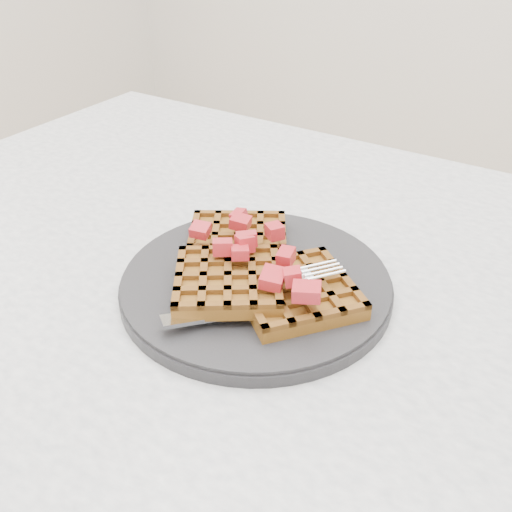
{
  "coord_description": "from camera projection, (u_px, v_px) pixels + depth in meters",
  "views": [
    {
      "loc": [
        0.2,
        -0.4,
        1.09
      ],
      "look_at": [
        -0.05,
        -0.02,
        0.79
      ],
      "focal_mm": 40.0,
      "sensor_mm": 36.0,
      "label": 1
    }
  ],
  "objects": [
    {
      "name": "waffles",
      "position": [
        254.0,
        269.0,
        0.55
      ],
      "size": [
        0.24,
        0.21,
        0.03
      ],
      "color": "brown",
      "rests_on": "plate"
    },
    {
      "name": "table",
      "position": [
        302.0,
        379.0,
        0.62
      ],
      "size": [
        1.2,
        0.8,
        0.75
      ],
      "color": "silver",
      "rests_on": "ground"
    },
    {
      "name": "plate",
      "position": [
        256.0,
        283.0,
        0.56
      ],
      "size": [
        0.27,
        0.27,
        0.02
      ],
      "primitive_type": "cylinder",
      "color": "black",
      "rests_on": "table"
    },
    {
      "name": "fork",
      "position": [
        268.0,
        301.0,
        0.51
      ],
      "size": [
        0.13,
        0.16,
        0.02
      ],
      "primitive_type": null,
      "rotation": [
        0.0,
        0.0,
        -0.63
      ],
      "color": "silver",
      "rests_on": "plate"
    },
    {
      "name": "strawberry_pile",
      "position": [
        256.0,
        244.0,
        0.54
      ],
      "size": [
        0.15,
        0.15,
        0.02
      ],
      "primitive_type": null,
      "color": "#9C0A15",
      "rests_on": "waffles"
    }
  ]
}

